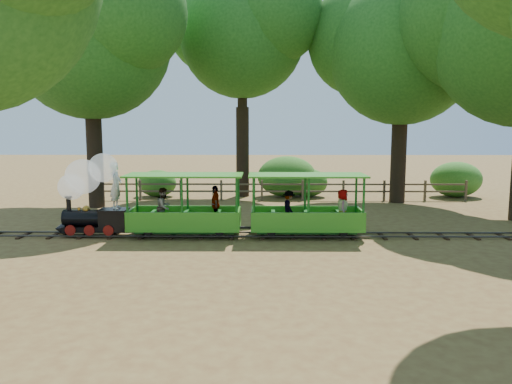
{
  "coord_description": "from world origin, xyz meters",
  "views": [
    {
      "loc": [
        -1.06,
        -16.28,
        3.71
      ],
      "look_at": [
        -1.22,
        0.5,
        1.43
      ],
      "focal_mm": 35.0,
      "sensor_mm": 36.0,
      "label": 1
    }
  ],
  "objects_px": {
    "carriage_front": "(186,212)",
    "fence": "(282,189)",
    "locomotive": "(90,189)",
    "carriage_rear": "(308,213)"
  },
  "relations": [
    {
      "from": "fence",
      "to": "carriage_front",
      "type": "bearing_deg",
      "value": -113.98
    },
    {
      "from": "locomotive",
      "to": "carriage_rear",
      "type": "height_order",
      "value": "locomotive"
    },
    {
      "from": "locomotive",
      "to": "fence",
      "type": "xyz_separation_m",
      "value": [
        6.74,
        7.92,
        -1.02
      ]
    },
    {
      "from": "locomotive",
      "to": "carriage_rear",
      "type": "distance_m",
      "value": 7.3
    },
    {
      "from": "carriage_rear",
      "to": "fence",
      "type": "bearing_deg",
      "value": 93.74
    },
    {
      "from": "carriage_front",
      "to": "fence",
      "type": "height_order",
      "value": "carriage_front"
    },
    {
      "from": "carriage_rear",
      "to": "fence",
      "type": "xyz_separation_m",
      "value": [
        -0.52,
        7.99,
        -0.24
      ]
    },
    {
      "from": "carriage_front",
      "to": "locomotive",
      "type": "bearing_deg",
      "value": 178.75
    },
    {
      "from": "carriage_front",
      "to": "fence",
      "type": "relative_size",
      "value": 0.21
    },
    {
      "from": "locomotive",
      "to": "carriage_front",
      "type": "relative_size",
      "value": 0.74
    }
  ]
}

